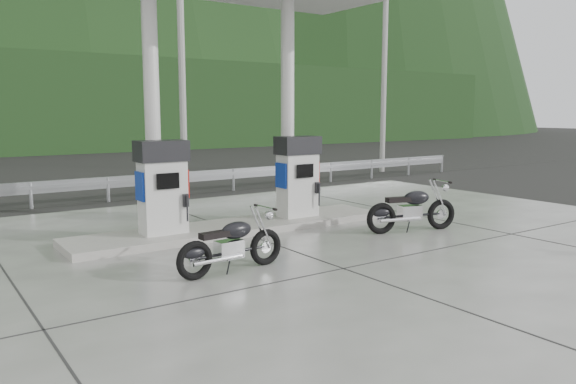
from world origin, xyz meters
TOP-DOWN VIEW (x-y plane):
  - ground at (0.00, 0.00)m, footprint 160.00×160.00m
  - forecourt_apron at (0.00, 0.00)m, footprint 18.00×14.00m
  - pump_island at (0.00, 2.50)m, footprint 7.00×1.40m
  - gas_pump_left at (-1.60, 2.50)m, footprint 0.95×0.55m
  - gas_pump_right at (1.60, 2.50)m, footprint 0.95×0.55m
  - canopy_column_left at (-1.60, 2.90)m, footprint 0.30×0.30m
  - canopy_column_right at (1.60, 2.90)m, footprint 0.30×0.30m
  - guardrail at (0.00, 8.00)m, footprint 26.00×0.16m
  - road at (0.00, 11.50)m, footprint 60.00×7.00m
  - utility_pole_b at (2.00, 9.50)m, footprint 0.22×0.22m
  - utility_pole_c at (11.00, 9.50)m, footprint 0.22×0.22m
  - tree_band at (0.00, 30.00)m, footprint 80.00×6.00m
  - motorcycle_left at (-1.56, -0.14)m, footprint 1.84×0.71m
  - motorcycle_right at (3.02, 0.37)m, footprint 2.04×1.11m

SIDE VIEW (x-z plane):
  - ground at x=0.00m, z-range 0.00..0.00m
  - road at x=0.00m, z-range 0.00..0.01m
  - forecourt_apron at x=0.00m, z-range 0.00..0.02m
  - pump_island at x=0.00m, z-range 0.02..0.17m
  - motorcycle_left at x=-1.56m, z-range 0.02..0.87m
  - motorcycle_right at x=3.02m, z-range 0.02..0.94m
  - guardrail at x=0.00m, z-range 0.00..1.42m
  - gas_pump_left at x=-1.60m, z-range 0.17..1.97m
  - gas_pump_right at x=1.60m, z-range 0.17..1.97m
  - canopy_column_left at x=-1.60m, z-range 0.17..5.17m
  - canopy_column_right at x=1.60m, z-range 0.17..5.17m
  - tree_band at x=0.00m, z-range 0.00..6.00m
  - utility_pole_b at x=2.00m, z-range 0.00..8.00m
  - utility_pole_c at x=11.00m, z-range 0.00..8.00m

